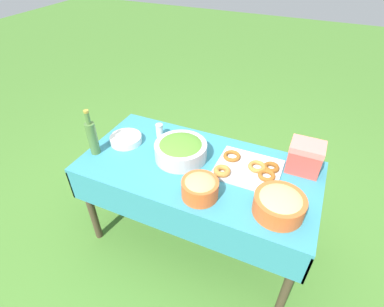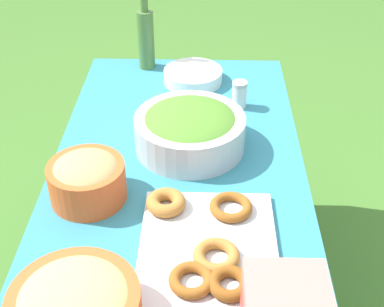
{
  "view_description": "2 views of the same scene",
  "coord_description": "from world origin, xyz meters",
  "px_view_note": "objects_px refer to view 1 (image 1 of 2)",
  "views": [
    {
      "loc": [
        0.55,
        -1.32,
        1.9
      ],
      "look_at": [
        -0.07,
        0.07,
        0.72
      ],
      "focal_mm": 28.0,
      "sensor_mm": 36.0,
      "label": 1
    },
    {
      "loc": [
        1.2,
        0.08,
        1.64
      ],
      "look_at": [
        0.03,
        0.04,
        0.79
      ],
      "focal_mm": 50.0,
      "sensor_mm": 36.0,
      "label": 2
    }
  ],
  "objects_px": {
    "cooler_box": "(305,157)",
    "salad_bowl": "(181,149)",
    "plate_stack": "(126,139)",
    "donut_platter": "(248,168)",
    "olive_oil_bottle": "(92,137)",
    "bread_bowl": "(200,187)",
    "pasta_bowl": "(279,204)"
  },
  "relations": [
    {
      "from": "cooler_box",
      "to": "salad_bowl",
      "type": "bearing_deg",
      "value": -164.83
    },
    {
      "from": "salad_bowl",
      "to": "plate_stack",
      "type": "relative_size",
      "value": 1.55
    },
    {
      "from": "donut_platter",
      "to": "plate_stack",
      "type": "xyz_separation_m",
      "value": [
        -0.85,
        -0.05,
        0.01
      ]
    },
    {
      "from": "salad_bowl",
      "to": "donut_platter",
      "type": "relative_size",
      "value": 0.83
    },
    {
      "from": "olive_oil_bottle",
      "to": "bread_bowl",
      "type": "distance_m",
      "value": 0.79
    },
    {
      "from": "salad_bowl",
      "to": "cooler_box",
      "type": "height_order",
      "value": "cooler_box"
    },
    {
      "from": "pasta_bowl",
      "to": "cooler_box",
      "type": "height_order",
      "value": "cooler_box"
    },
    {
      "from": "donut_platter",
      "to": "olive_oil_bottle",
      "type": "relative_size",
      "value": 1.27
    },
    {
      "from": "pasta_bowl",
      "to": "donut_platter",
      "type": "bearing_deg",
      "value": 131.81
    },
    {
      "from": "salad_bowl",
      "to": "cooler_box",
      "type": "distance_m",
      "value": 0.76
    },
    {
      "from": "plate_stack",
      "to": "bread_bowl",
      "type": "distance_m",
      "value": 0.72
    },
    {
      "from": "salad_bowl",
      "to": "pasta_bowl",
      "type": "bearing_deg",
      "value": -17.47
    },
    {
      "from": "salad_bowl",
      "to": "pasta_bowl",
      "type": "distance_m",
      "value": 0.7
    },
    {
      "from": "salad_bowl",
      "to": "plate_stack",
      "type": "xyz_separation_m",
      "value": [
        -0.42,
        -0.0,
        -0.04
      ]
    },
    {
      "from": "salad_bowl",
      "to": "pasta_bowl",
      "type": "height_order",
      "value": "same"
    },
    {
      "from": "cooler_box",
      "to": "plate_stack",
      "type": "bearing_deg",
      "value": -170.16
    },
    {
      "from": "pasta_bowl",
      "to": "bread_bowl",
      "type": "bearing_deg",
      "value": -172.43
    },
    {
      "from": "pasta_bowl",
      "to": "cooler_box",
      "type": "distance_m",
      "value": 0.41
    },
    {
      "from": "donut_platter",
      "to": "bread_bowl",
      "type": "distance_m",
      "value": 0.37
    },
    {
      "from": "pasta_bowl",
      "to": "cooler_box",
      "type": "bearing_deg",
      "value": 80.77
    },
    {
      "from": "salad_bowl",
      "to": "bread_bowl",
      "type": "height_order",
      "value": "same"
    },
    {
      "from": "donut_platter",
      "to": "plate_stack",
      "type": "bearing_deg",
      "value": -176.3
    },
    {
      "from": "olive_oil_bottle",
      "to": "salad_bowl",
      "type": "bearing_deg",
      "value": 18.71
    },
    {
      "from": "pasta_bowl",
      "to": "plate_stack",
      "type": "bearing_deg",
      "value": 169.16
    },
    {
      "from": "olive_oil_bottle",
      "to": "bread_bowl",
      "type": "bearing_deg",
      "value": -6.05
    },
    {
      "from": "salad_bowl",
      "to": "plate_stack",
      "type": "distance_m",
      "value": 0.42
    },
    {
      "from": "cooler_box",
      "to": "bread_bowl",
      "type": "bearing_deg",
      "value": -136.38
    },
    {
      "from": "plate_stack",
      "to": "olive_oil_bottle",
      "type": "xyz_separation_m",
      "value": [
        -0.12,
        -0.18,
        0.1
      ]
    },
    {
      "from": "salad_bowl",
      "to": "olive_oil_bottle",
      "type": "xyz_separation_m",
      "value": [
        -0.54,
        -0.18,
        0.06
      ]
    },
    {
      "from": "olive_oil_bottle",
      "to": "bread_bowl",
      "type": "xyz_separation_m",
      "value": [
        0.78,
        -0.08,
        -0.06
      ]
    },
    {
      "from": "olive_oil_bottle",
      "to": "bread_bowl",
      "type": "height_order",
      "value": "olive_oil_bottle"
    },
    {
      "from": "salad_bowl",
      "to": "plate_stack",
      "type": "height_order",
      "value": "salad_bowl"
    }
  ]
}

